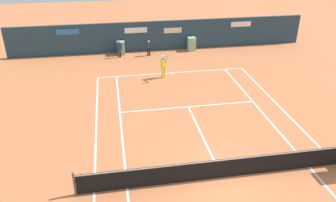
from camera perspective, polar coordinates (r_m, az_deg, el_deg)
The scene contains 7 objects.
ground_plane at distance 15.22m, azimuth 8.42°, elevation -11.22°, with size 80.00×80.00×0.01m.
tennis_net at distance 14.48m, azimuth 9.25°, elevation -11.02°, with size 12.10×0.10×1.07m.
sponsor_back_wall at distance 29.11m, azimuth -1.27°, elevation 10.86°, with size 25.00×1.02×2.49m.
player_on_baseline at distance 23.44m, azimuth -0.72°, elevation 6.13°, with size 0.47×0.83×1.82m.
ball_kid_right_post at distance 27.72m, azimuth -8.24°, elevation 8.85°, with size 0.46×0.21×1.37m.
ball_kid_centre_post at distance 27.89m, azimuth -3.28°, elevation 9.08°, with size 0.42×0.22×1.29m.
tennis_ball_mid_court at distance 19.89m, azimuth 5.71°, elevation -1.00°, with size 0.07×0.07×0.07m, color #CCE033.
Camera 1 is at (-4.16, -10.66, 9.38)m, focal length 36.20 mm.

